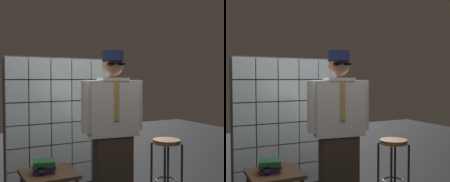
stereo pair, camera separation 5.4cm
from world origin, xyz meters
The scene contains 6 objects.
glass_block_wall centered at (0.00, 1.48, 0.88)m, with size 1.51×0.10×1.81m.
standing_person centered at (0.23, 0.38, 0.93)m, with size 0.72×0.34×1.79m.
bar_stool centered at (1.02, 0.43, 0.55)m, with size 0.34×0.34×0.73m.
side_table centered at (-0.48, 0.45, 0.47)m, with size 0.52×0.52×0.54m.
book_stack centered at (-0.53, 0.44, 0.61)m, with size 0.25×0.23×0.13m.
coffee_mug centered at (-0.57, 0.41, 0.59)m, with size 0.13×0.08×0.09m.
Camera 2 is at (-1.28, -2.50, 1.49)m, focal length 47.68 mm.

